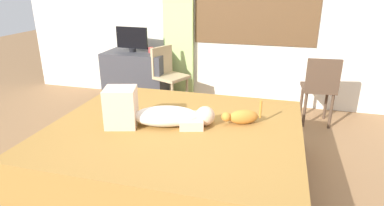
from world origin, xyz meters
TOP-DOWN VIEW (x-y plane):
  - ground_plane at (0.00, 0.00)m, footprint 16.00×16.00m
  - back_wall_with_window at (0.01, 2.35)m, footprint 6.40×0.14m
  - bed at (-0.11, 0.14)m, footprint 2.20×1.89m
  - person_lying at (-0.28, 0.11)m, footprint 0.94×0.48m
  - cat at (0.44, 0.34)m, footprint 0.34×0.20m
  - desk at (-1.27, 1.95)m, footprint 0.90×0.56m
  - tv_monitor at (-1.33, 1.95)m, footprint 0.48×0.10m
  - cup at (-1.05, 1.96)m, footprint 0.07×0.07m
  - chair_by_desk at (-0.75, 1.80)m, footprint 0.50×0.50m
  - chair_spare at (1.22, 1.71)m, footprint 0.41×0.41m
  - curtain_left at (-0.72, 2.23)m, footprint 0.44×0.06m

SIDE VIEW (x-z plane):
  - ground_plane at x=0.00m, z-range 0.00..0.00m
  - bed at x=-0.11m, z-range 0.00..0.51m
  - desk at x=-1.27m, z-range 0.00..0.74m
  - chair_by_desk at x=-0.75m, z-range 0.08..0.94m
  - chair_spare at x=1.22m, z-range 0.08..0.94m
  - cat at x=0.44m, z-range 0.48..0.69m
  - person_lying at x=-0.28m, z-range 0.46..0.80m
  - cup at x=-1.05m, z-range 0.74..0.82m
  - tv_monitor at x=-1.33m, z-range 0.75..1.10m
  - curtain_left at x=-0.72m, z-range 0.00..2.63m
  - back_wall_with_window at x=0.01m, z-range 0.00..2.90m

